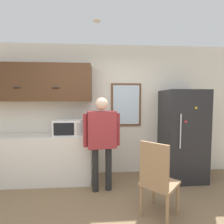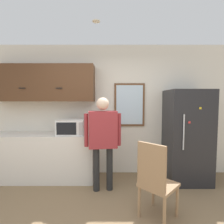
{
  "view_description": "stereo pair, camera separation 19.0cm",
  "coord_description": "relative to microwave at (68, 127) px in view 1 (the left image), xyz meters",
  "views": [
    {
      "loc": [
        -0.06,
        -1.73,
        1.57
      ],
      "look_at": [
        0.14,
        1.06,
        1.37
      ],
      "focal_mm": 28.0,
      "sensor_mm": 36.0,
      "label": 1
    },
    {
      "loc": [
        0.13,
        -1.74,
        1.57
      ],
      "look_at": [
        0.14,
        1.06,
        1.37
      ],
      "focal_mm": 28.0,
      "sensor_mm": 36.0,
      "label": 2
    }
  ],
  "objects": [
    {
      "name": "window",
      "position": [
        1.15,
        0.32,
        0.42
      ],
      "size": [
        0.63,
        0.05,
        0.89
      ],
      "color": "brown"
    },
    {
      "name": "chair",
      "position": [
        1.34,
        -1.16,
        -0.49
      ],
      "size": [
        0.6,
        0.6,
        1.03
      ],
      "rotation": [
        0.0,
        0.0,
        2.38
      ],
      "color": "#997551",
      "rests_on": "ground_plane"
    },
    {
      "name": "microwave",
      "position": [
        0.0,
        0.0,
        0.0
      ],
      "size": [
        0.51,
        0.41,
        0.29
      ],
      "color": "white",
      "rests_on": "counter"
    },
    {
      "name": "ceiling_light",
      "position": [
        0.56,
        -0.8,
        1.63
      ],
      "size": [
        0.11,
        0.11,
        0.01
      ],
      "color": "white"
    },
    {
      "name": "counter",
      "position": [
        -0.56,
        0.03,
        -0.6
      ],
      "size": [
        1.98,
        0.59,
        0.9
      ],
      "color": "silver",
      "rests_on": "ground_plane"
    },
    {
      "name": "refrigerator",
      "position": [
        2.22,
        -0.03,
        -0.17
      ],
      "size": [
        0.77,
        0.73,
        1.76
      ],
      "color": "#232326",
      "rests_on": "ground_plane"
    },
    {
      "name": "person",
      "position": [
        0.63,
        -0.4,
        -0.06
      ],
      "size": [
        0.63,
        0.28,
        1.61
      ],
      "rotation": [
        0.0,
        0.0,
        0.13
      ],
      "color": "black",
      "rests_on": "ground_plane"
    },
    {
      "name": "upper_cabinets",
      "position": [
        -0.56,
        0.15,
        0.85
      ],
      "size": [
        1.98,
        0.39,
        0.71
      ],
      "color": "#51331E"
    },
    {
      "name": "back_wall",
      "position": [
        0.65,
        0.36,
        0.3
      ],
      "size": [
        6.0,
        0.06,
        2.7
      ],
      "color": "silver",
      "rests_on": "ground_plane"
    }
  ]
}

